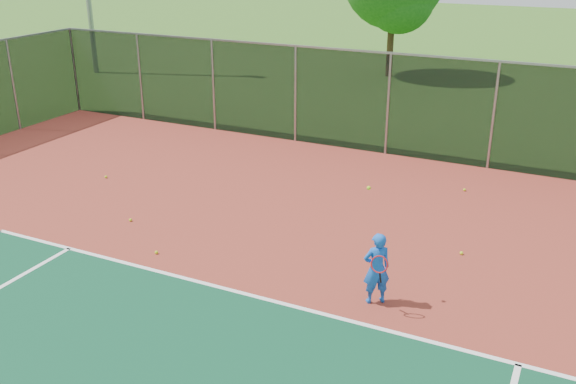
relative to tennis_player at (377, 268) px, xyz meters
name	(u,v)px	position (x,y,z in m)	size (l,w,h in m)	color
court_apron	(372,367)	(0.57, -1.79, -0.69)	(30.00, 20.00, 0.02)	maroon
fence_back	(494,115)	(0.57, 8.21, 0.86)	(30.00, 0.06, 3.03)	black
tennis_player	(377,268)	(0.00, 0.00, 0.00)	(0.60, 0.69, 2.15)	blue
practice_ball_2	(130,220)	(-6.17, 0.89, -0.64)	(0.07, 0.07, 0.07)	#BDE01A
practice_ball_3	(464,190)	(0.35, 6.14, -0.64)	(0.07, 0.07, 0.07)	#BDE01A
practice_ball_4	(106,177)	(-8.59, 2.87, -0.64)	(0.07, 0.07, 0.07)	#BDE01A
practice_ball_5	(461,253)	(1.02, 2.52, -0.64)	(0.07, 0.07, 0.07)	#BDE01A
practice_ball_6	(156,252)	(-4.65, -0.18, -0.64)	(0.07, 0.07, 0.07)	#BDE01A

